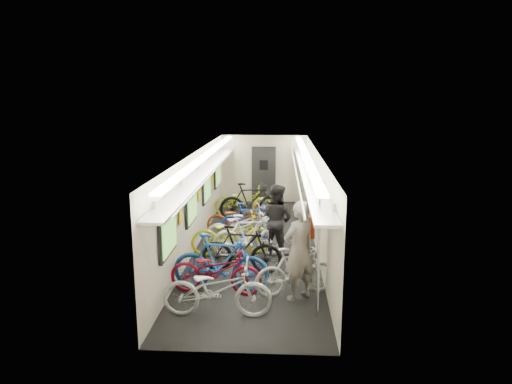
# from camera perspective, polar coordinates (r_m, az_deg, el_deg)

# --- Properties ---
(train_car_shell) EXTENTS (10.00, 10.00, 10.00)m
(train_car_shell) POSITION_cam_1_polar(r_m,az_deg,el_deg) (12.03, -1.50, 1.93)
(train_car_shell) COLOR black
(train_car_shell) RESTS_ON ground
(bicycle_0) EXTENTS (1.91, 0.69, 1.00)m
(bicycle_0) POSITION_cam_1_polar(r_m,az_deg,el_deg) (8.00, -4.88, -11.99)
(bicycle_0) COLOR silver
(bicycle_0) RESTS_ON ground
(bicycle_1) EXTENTS (1.96, 0.73, 1.15)m
(bicycle_1) POSITION_cam_1_polar(r_m,az_deg,el_deg) (8.97, -4.41, -8.76)
(bicycle_1) COLOR #1A4DA1
(bicycle_1) RESTS_ON ground
(bicycle_2) EXTENTS (1.84, 0.79, 0.94)m
(bicycle_2) POSITION_cam_1_polar(r_m,az_deg,el_deg) (8.88, -5.05, -9.73)
(bicycle_2) COLOR maroon
(bicycle_2) RESTS_ON ground
(bicycle_3) EXTENTS (1.80, 0.67, 1.06)m
(bicycle_3) POSITION_cam_1_polar(r_m,az_deg,el_deg) (9.81, -1.83, -7.19)
(bicycle_3) COLOR black
(bicycle_3) RESTS_ON ground
(bicycle_4) EXTENTS (2.02, 1.05, 1.01)m
(bicycle_4) POSITION_cam_1_polar(r_m,az_deg,el_deg) (10.95, -3.05, -5.28)
(bicycle_4) COLOR #CAD113
(bicycle_4) RESTS_ON ground
(bicycle_5) EXTENTS (1.80, 0.84, 1.04)m
(bicycle_5) POSITION_cam_1_polar(r_m,az_deg,el_deg) (10.79, -0.86, -5.45)
(bicycle_5) COLOR white
(bicycle_5) RESTS_ON ground
(bicycle_6) EXTENTS (2.07, 1.45, 1.03)m
(bicycle_6) POSITION_cam_1_polar(r_m,az_deg,el_deg) (11.55, -1.77, -4.31)
(bicycle_6) COLOR #A2A2A7
(bicycle_6) RESTS_ON ground
(bicycle_7) EXTENTS (1.64, 0.54, 0.97)m
(bicycle_7) POSITION_cam_1_polar(r_m,az_deg,el_deg) (12.17, -0.73, -3.61)
(bicycle_7) COLOR navy
(bicycle_7) RESTS_ON ground
(bicycle_8) EXTENTS (1.76, 0.65, 0.92)m
(bicycle_8) POSITION_cam_1_polar(r_m,az_deg,el_deg) (12.40, -2.19, -3.44)
(bicycle_8) COLOR maroon
(bicycle_8) RESTS_ON ground
(bicycle_9) EXTENTS (1.99, 0.86, 1.16)m
(bicycle_9) POSITION_cam_1_polar(r_m,az_deg,el_deg) (13.96, -0.62, -1.19)
(bicycle_9) COLOR black
(bicycle_9) RESTS_ON ground
(bicycle_10) EXTENTS (1.82, 0.64, 0.96)m
(bicycle_10) POSITION_cam_1_polar(r_m,az_deg,el_deg) (14.45, -1.58, -1.16)
(bicycle_10) COLOR #C1D514
(bicycle_10) RESTS_ON ground
(bicycle_11) EXTENTS (1.66, 0.91, 0.96)m
(bicycle_11) POSITION_cam_1_polar(r_m,az_deg,el_deg) (8.81, 4.97, -9.82)
(bicycle_11) COLOR #BCBCBF
(bicycle_11) RESTS_ON ground
(passenger_near) EXTENTS (0.82, 0.78, 1.89)m
(passenger_near) POSITION_cam_1_polar(r_m,az_deg,el_deg) (8.50, 5.40, -7.30)
(passenger_near) COLOR slate
(passenger_near) RESTS_ON ground
(passenger_mid) EXTENTS (1.05, 0.98, 1.71)m
(passenger_mid) POSITION_cam_1_polar(r_m,az_deg,el_deg) (10.89, 2.55, -3.45)
(passenger_mid) COLOR black
(passenger_mid) RESTS_ON ground
(backpack) EXTENTS (0.29, 0.23, 0.38)m
(backpack) POSITION_cam_1_polar(r_m,az_deg,el_deg) (8.68, 6.40, -4.61)
(backpack) COLOR red
(backpack) RESTS_ON passenger_near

